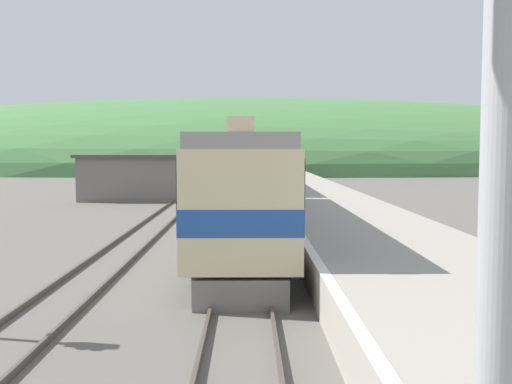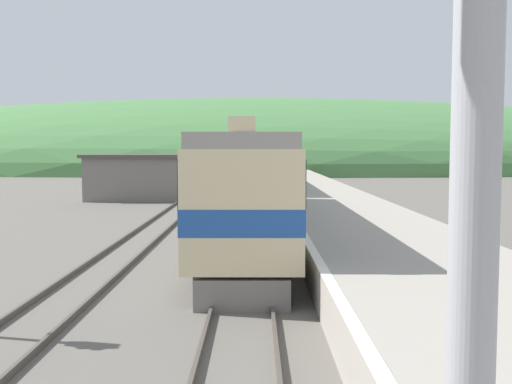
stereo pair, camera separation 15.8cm
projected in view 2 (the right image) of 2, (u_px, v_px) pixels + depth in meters
The scene contains 9 objects.
track_main at pixel (250, 181), 70.33m from camera, with size 1.52×180.00×0.16m.
track_siding at pixel (212, 181), 70.31m from camera, with size 1.52×180.00×0.16m.
platform at pixel (303, 188), 50.37m from camera, with size 5.60×140.00×1.09m.
distant_hills at pixel (252, 167), 127.13m from camera, with size 213.95×96.28×28.07m.
station_shed at pixel (136, 177), 45.35m from camera, with size 7.83×5.35×3.43m.
express_train_lead_car at pixel (245, 188), 23.50m from camera, with size 3.00×19.78×4.60m.
carriage_second at pixel (249, 169), 45.17m from camera, with size 2.99×21.44×4.24m.
carriage_third at pixel (250, 163), 67.43m from camera, with size 2.99×21.44×4.24m.
carriage_fourth at pixel (251, 159), 89.68m from camera, with size 2.99×21.44×4.24m.
Camera 2 is at (0.33, -0.25, 3.85)m, focal length 42.00 mm.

